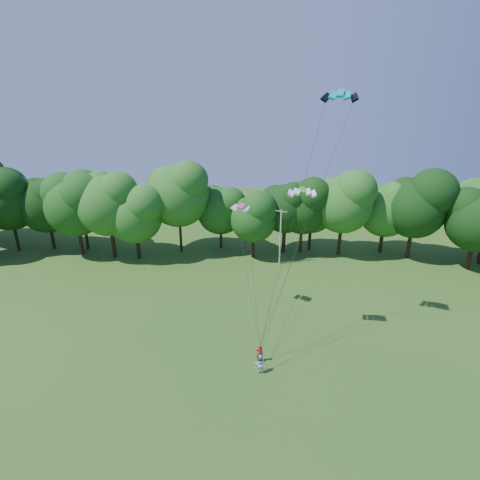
{
  "coord_description": "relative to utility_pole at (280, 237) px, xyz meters",
  "views": [
    {
      "loc": [
        1.75,
        -14.52,
        21.25
      ],
      "look_at": [
        -0.97,
        13.0,
        10.85
      ],
      "focal_mm": 28.0,
      "sensor_mm": 36.0,
      "label": 1
    }
  ],
  "objects": [
    {
      "name": "kite_pink",
      "position": [
        -4.13,
        -12.09,
        7.46
      ],
      "size": [
        2.11,
        1.54,
        0.35
      ],
      "rotation": [
        0.0,
        0.0,
        -0.36
      ],
      "color": "#C93780",
      "rests_on": "ground"
    },
    {
      "name": "kite_flyer_right",
      "position": [
        -1.62,
        -22.12,
        -3.15
      ],
      "size": [
        0.84,
        0.67,
        1.68
      ],
      "primitive_type": "imported",
      "rotation": [
        0.0,
        0.0,
        3.18
      ],
      "color": "#B5D9FB",
      "rests_on": "ground"
    },
    {
      "name": "kite_flyer_left",
      "position": [
        -1.69,
        -20.75,
        -3.16
      ],
      "size": [
        0.64,
        0.44,
        1.66
      ],
      "primitive_type": "imported",
      "rotation": [
        0.0,
        0.0,
        3.21
      ],
      "color": "#A71528",
      "rests_on": "ground"
    },
    {
      "name": "tree_back_west",
      "position": [
        -28.97,
        2.84,
        4.72
      ],
      "size": [
        9.59,
        9.59,
        13.95
      ],
      "color": "#311E13",
      "rests_on": "ground"
    },
    {
      "name": "utility_pole",
      "position": [
        0.0,
        0.0,
        0.0
      ],
      "size": [
        1.49,
        0.59,
        7.74
      ],
      "rotation": [
        0.0,
        0.0,
        -0.34
      ],
      "color": "#BAB9B1",
      "rests_on": "ground"
    },
    {
      "name": "kite_green",
      "position": [
        1.42,
        -16.19,
        10.12
      ],
      "size": [
        2.36,
        1.08,
        0.38
      ],
      "rotation": [
        0.0,
        0.0,
        -0.01
      ],
      "color": "green",
      "rests_on": "ground"
    },
    {
      "name": "tree_back_center",
      "position": [
        3.09,
        4.88,
        3.49
      ],
      "size": [
        8.24,
        8.24,
        11.99
      ],
      "color": "black",
      "rests_on": "ground"
    },
    {
      "name": "kite_teal",
      "position": [
        4.07,
        -14.82,
        17.74
      ],
      "size": [
        2.99,
        1.9,
        0.67
      ],
      "rotation": [
        0.0,
        0.0,
        -0.27
      ],
      "color": "#05A1AE",
      "rests_on": "ground"
    }
  ]
}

